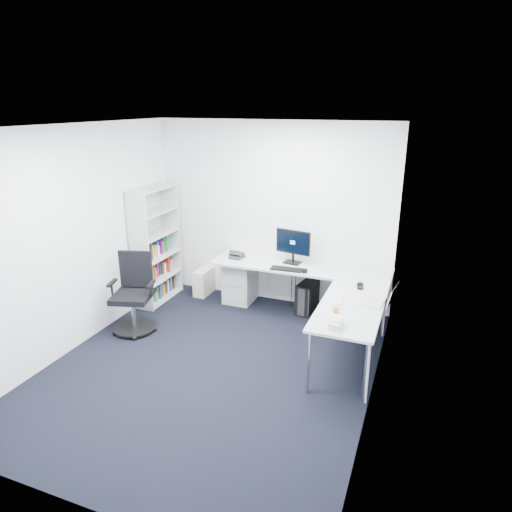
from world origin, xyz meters
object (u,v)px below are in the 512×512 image
(bookshelf, at_px, (156,245))
(l_desk, at_px, (292,299))
(task_chair, at_px, (132,295))
(monitor, at_px, (293,246))
(laptop, at_px, (373,292))

(bookshelf, bearing_deg, l_desk, -1.32)
(task_chair, xyz_separation_m, monitor, (1.78, 1.38, 0.46))
(l_desk, relative_size, bookshelf, 1.43)
(monitor, relative_size, laptop, 1.43)
(bookshelf, distance_m, monitor, 2.08)
(bookshelf, distance_m, laptop, 3.35)
(l_desk, distance_m, bookshelf, 2.23)
(laptop, bearing_deg, l_desk, 160.93)
(l_desk, distance_m, laptop, 1.35)
(l_desk, distance_m, monitor, 0.75)
(l_desk, xyz_separation_m, laptop, (1.12, -0.57, 0.50))
(laptop, bearing_deg, bookshelf, 177.39)
(task_chair, relative_size, monitor, 2.01)
(l_desk, bearing_deg, bookshelf, 178.68)
(task_chair, bearing_deg, laptop, -8.48)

